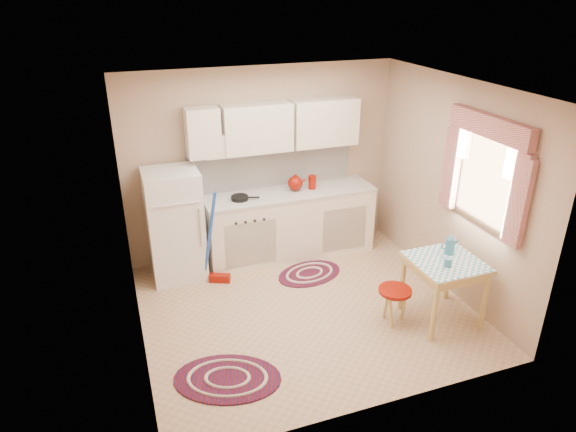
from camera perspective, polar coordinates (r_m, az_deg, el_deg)
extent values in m
plane|color=tan|center=(5.98, 1.91, -10.22)|extent=(3.60, 3.60, 0.00)
cube|color=silver|center=(5.01, 2.32, 14.05)|extent=(3.60, 3.20, 0.04)
cube|color=tan|center=(6.79, -2.91, 5.91)|extent=(3.60, 0.04, 2.50)
cube|color=tan|center=(4.10, 10.43, -7.64)|extent=(3.60, 0.04, 2.50)
cube|color=tan|center=(5.05, -17.28, -1.97)|extent=(0.04, 3.20, 2.50)
cube|color=tan|center=(6.23, 17.71, 3.01)|extent=(0.04, 3.20, 2.50)
cube|color=white|center=(6.83, -1.86, 5.55)|extent=(2.25, 0.03, 0.55)
cube|color=white|center=(6.52, -1.51, 9.94)|extent=(2.25, 0.33, 0.60)
cube|color=white|center=(5.72, 21.14, 3.85)|extent=(0.04, 0.85, 0.95)
cube|color=white|center=(6.44, -12.45, -0.98)|extent=(0.65, 0.60, 1.40)
cube|color=white|center=(6.91, 0.18, -0.97)|extent=(2.25, 0.60, 0.88)
cube|color=beige|center=(6.72, 0.19, 2.58)|extent=(2.27, 0.62, 0.04)
cylinder|color=black|center=(6.48, -5.39, 2.02)|extent=(0.28, 0.28, 0.05)
cylinder|color=maroon|center=(6.79, 2.71, 3.69)|extent=(0.10, 0.10, 0.16)
cube|color=#D7BB6B|center=(5.88, 16.76, -7.89)|extent=(0.72, 0.72, 0.72)
cylinder|color=maroon|center=(5.77, 11.66, -9.74)|extent=(0.44, 0.44, 0.42)
cylinder|color=teal|center=(5.57, 17.32, -4.96)|extent=(0.10, 0.10, 0.10)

